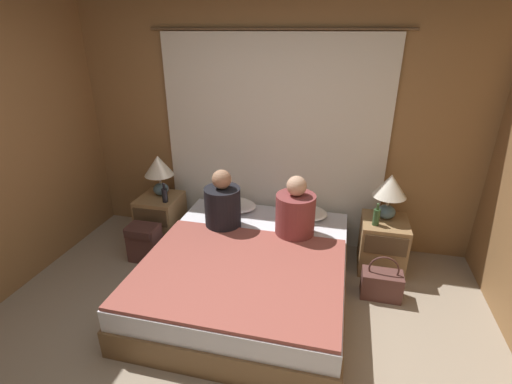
# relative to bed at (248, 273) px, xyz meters

# --- Properties ---
(wall_back) EXTENTS (4.24, 0.06, 2.50)m
(wall_back) POSITION_rel_bed_xyz_m (0.00, 1.08, 1.05)
(wall_back) COLOR olive
(wall_back) RESTS_ON ground_plane
(curtain_panel) EXTENTS (2.49, 0.03, 2.20)m
(curtain_panel) POSITION_rel_bed_xyz_m (0.00, 1.02, 0.89)
(curtain_panel) COLOR silver
(curtain_panel) RESTS_ON ground_plane
(bed) EXTENTS (1.68, 1.93, 0.41)m
(bed) POSITION_rel_bed_xyz_m (0.00, 0.00, 0.00)
(bed) COLOR brown
(bed) RESTS_ON ground_plane
(nightstand_left) EXTENTS (0.43, 0.47, 0.52)m
(nightstand_left) POSITION_rel_bed_xyz_m (-1.17, 0.67, 0.06)
(nightstand_left) COLOR #937047
(nightstand_left) RESTS_ON ground_plane
(nightstand_right) EXTENTS (0.43, 0.47, 0.52)m
(nightstand_right) POSITION_rel_bed_xyz_m (1.17, 0.67, 0.06)
(nightstand_right) COLOR #937047
(nightstand_right) RESTS_ON ground_plane
(lamp_left) EXTENTS (0.31, 0.31, 0.45)m
(lamp_left) POSITION_rel_bed_xyz_m (-1.17, 0.74, 0.61)
(lamp_left) COLOR slate
(lamp_left) RESTS_ON nightstand_left
(lamp_right) EXTENTS (0.31, 0.31, 0.45)m
(lamp_right) POSITION_rel_bed_xyz_m (1.17, 0.74, 0.61)
(lamp_right) COLOR slate
(lamp_right) RESTS_ON nightstand_right
(pillow_left) EXTENTS (0.51, 0.33, 0.12)m
(pillow_left) POSITION_rel_bed_xyz_m (-0.37, 0.76, 0.27)
(pillow_left) COLOR white
(pillow_left) RESTS_ON bed
(pillow_right) EXTENTS (0.51, 0.33, 0.12)m
(pillow_right) POSITION_rel_bed_xyz_m (0.37, 0.76, 0.27)
(pillow_right) COLOR white
(pillow_right) RESTS_ON bed
(blanket_on_bed) EXTENTS (1.62, 1.30, 0.03)m
(blanket_on_bed) POSITION_rel_bed_xyz_m (0.00, -0.29, 0.22)
(blanket_on_bed) COLOR #994C42
(blanket_on_bed) RESTS_ON bed
(person_left_in_bed) EXTENTS (0.35, 0.35, 0.59)m
(person_left_in_bed) POSITION_rel_bed_xyz_m (-0.35, 0.39, 0.44)
(person_left_in_bed) COLOR black
(person_left_in_bed) RESTS_ON bed
(person_right_in_bed) EXTENTS (0.36, 0.36, 0.59)m
(person_right_in_bed) POSITION_rel_bed_xyz_m (0.34, 0.39, 0.44)
(person_right_in_bed) COLOR brown
(person_right_in_bed) RESTS_ON bed
(beer_bottle_on_left_stand) EXTENTS (0.06, 0.06, 0.21)m
(beer_bottle_on_left_stand) POSITION_rel_bed_xyz_m (-1.05, 0.58, 0.39)
(beer_bottle_on_left_stand) COLOR black
(beer_bottle_on_left_stand) RESTS_ON nightstand_left
(beer_bottle_on_right_stand) EXTENTS (0.06, 0.06, 0.22)m
(beer_bottle_on_right_stand) POSITION_rel_bed_xyz_m (1.07, 0.58, 0.40)
(beer_bottle_on_right_stand) COLOR #2D4C28
(beer_bottle_on_right_stand) RESTS_ON nightstand_right
(backpack_on_floor) EXTENTS (0.31, 0.23, 0.39)m
(backpack_on_floor) POSITION_rel_bed_xyz_m (-1.16, 0.25, 0.01)
(backpack_on_floor) COLOR brown
(backpack_on_floor) RESTS_ON ground_plane
(handbag_on_floor) EXTENTS (0.35, 0.19, 0.41)m
(handbag_on_floor) POSITION_rel_bed_xyz_m (1.15, 0.21, -0.07)
(handbag_on_floor) COLOR brown
(handbag_on_floor) RESTS_ON ground_plane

